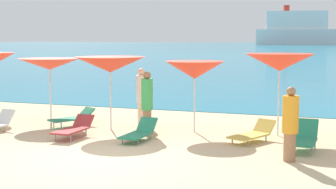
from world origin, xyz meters
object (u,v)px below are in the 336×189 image
object	(u,v)px
umbrella_1	(50,64)
beachgoer_2	(290,123)
umbrella_4	(280,62)
lounge_chair_1	(72,118)
lounge_chair_5	(139,132)
lounge_chair_2	(74,128)
umbrella_2	(110,65)
cruise_ship	(296,30)
beachgoer_1	(141,95)
lounge_chair_8	(253,133)
lounge_chair_6	(304,138)
umbrella_3	(195,70)
beachgoer_0	(147,101)

from	to	relation	value
umbrella_1	beachgoer_2	bearing A→B (deg)	-19.51
umbrella_4	beachgoer_2	bearing A→B (deg)	-77.90
lounge_chair_1	lounge_chair_5	distance (m)	3.28
umbrella_4	lounge_chair_2	bearing A→B (deg)	-157.11
umbrella_1	umbrella_2	world-z (taller)	umbrella_2
cruise_ship	beachgoer_1	bearing A→B (deg)	-95.38
umbrella_2	beachgoer_2	bearing A→B (deg)	-21.94
umbrella_2	lounge_chair_8	xyz separation A→B (m)	(4.56, -0.42, -1.81)
beachgoer_2	lounge_chair_1	bearing A→B (deg)	32.78
beachgoer_1	cruise_ship	world-z (taller)	cruise_ship
lounge_chair_6	lounge_chair_1	bearing A→B (deg)	174.05
lounge_chair_2	lounge_chair_5	bearing A→B (deg)	9.36
umbrella_2	cruise_ship	size ratio (longest dim) A/B	0.06
lounge_chair_2	umbrella_1	bearing A→B (deg)	135.48
lounge_chair_2	beachgoer_2	bearing A→B (deg)	-5.86
umbrella_1	lounge_chair_8	world-z (taller)	umbrella_1
lounge_chair_5	lounge_chair_6	bearing A→B (deg)	6.22
lounge_chair_1	lounge_chair_6	world-z (taller)	lounge_chair_6
umbrella_3	beachgoer_2	bearing A→B (deg)	-41.67
beachgoer_1	umbrella_4	bearing A→B (deg)	109.38
lounge_chair_8	beachgoer_0	size ratio (longest dim) A/B	0.89
beachgoer_0	cruise_ship	bearing A→B (deg)	123.56
umbrella_2	umbrella_4	xyz separation A→B (m)	(5.10, 0.73, 0.12)
umbrella_2	umbrella_3	xyz separation A→B (m)	(2.60, 0.49, -0.14)
umbrella_4	beachgoer_2	size ratio (longest dim) A/B	1.38
lounge_chair_6	umbrella_2	bearing A→B (deg)	172.84
lounge_chair_8	beachgoer_1	distance (m)	4.39
lounge_chair_2	lounge_chair_6	bearing A→B (deg)	6.01
lounge_chair_6	cruise_ship	size ratio (longest dim) A/B	0.04
umbrella_3	lounge_chair_1	distance (m)	4.37
lounge_chair_6	beachgoer_0	size ratio (longest dim) A/B	0.81
beachgoer_0	beachgoer_1	world-z (taller)	beachgoer_0
umbrella_2	beachgoer_2	xyz separation A→B (m)	(5.76, -2.32, -1.13)
umbrella_4	beachgoer_0	xyz separation A→B (m)	(-3.76, -0.99, -1.16)
lounge_chair_8	beachgoer_2	size ratio (longest dim) A/B	0.95
beachgoer_1	beachgoer_0	bearing A→B (deg)	54.08
lounge_chair_2	lounge_chair_6	size ratio (longest dim) A/B	1.02
umbrella_3	lounge_chair_1	xyz separation A→B (m)	(-4.04, -0.40, -1.61)
beachgoer_0	beachgoer_2	distance (m)	4.87
umbrella_2	lounge_chair_5	bearing A→B (deg)	-40.63
umbrella_4	lounge_chair_8	bearing A→B (deg)	-115.30
umbrella_3	cruise_ship	xyz separation A→B (m)	(-20.23, 250.04, 5.73)
umbrella_2	umbrella_3	distance (m)	2.65
umbrella_1	lounge_chair_1	world-z (taller)	umbrella_1
umbrella_3	lounge_chair_2	xyz separation A→B (m)	(-3.00, -2.08, -1.61)
cruise_ship	lounge_chair_6	bearing A→B (deg)	-94.19
umbrella_1	lounge_chair_6	xyz separation A→B (m)	(8.59, -1.67, -1.66)
umbrella_4	cruise_ship	world-z (taller)	cruise_ship
beachgoer_0	beachgoer_1	distance (m)	1.66
beachgoer_1	cruise_ship	bearing A→B (deg)	-150.65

